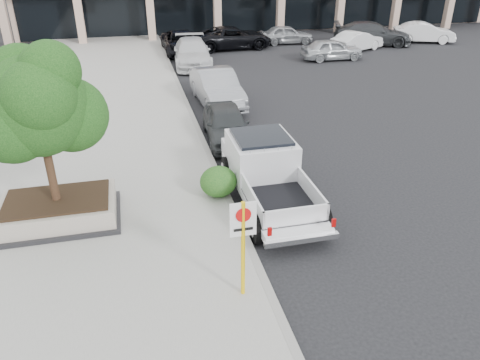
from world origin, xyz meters
name	(u,v)px	position (x,y,z in m)	size (l,w,h in m)	color
ground	(305,239)	(0.00, 0.00, 0.00)	(120.00, 120.00, 0.00)	black
sidewalk	(96,162)	(-5.50, 6.00, 0.07)	(8.00, 52.00, 0.15)	gray
curb	(207,151)	(-1.55, 6.00, 0.07)	(0.20, 52.00, 0.15)	gray
planter	(59,210)	(-6.29, 2.23, 0.48)	(3.20, 2.20, 0.68)	black
planter_tree	(44,104)	(-6.16, 2.38, 3.41)	(2.90, 2.55, 4.00)	black
no_parking_sign	(243,237)	(-2.13, -1.81, 1.63)	(0.55, 0.09, 2.30)	yellow
hedge	(218,182)	(-1.80, 2.57, 0.62)	(1.10, 0.99, 0.94)	#144617
pickup_truck	(270,176)	(-0.35, 2.07, 0.88)	(2.07, 5.58, 1.76)	silver
curb_car_a	(227,124)	(-0.59, 7.04, 0.68)	(1.60, 3.98, 1.36)	#2C2F31
curb_car_b	(217,88)	(-0.11, 11.49, 0.80)	(1.68, 4.83, 1.59)	gray
curb_car_c	(192,53)	(-0.14, 19.16, 0.77)	(2.16, 5.30, 1.54)	silver
curb_car_d	(182,43)	(-0.33, 22.58, 0.72)	(2.39, 5.19, 1.44)	black
lot_car_a	(332,49)	(8.73, 18.52, 0.66)	(1.57, 3.90, 1.33)	#AAAEB2
lot_car_b	(357,41)	(11.51, 20.61, 0.66)	(1.40, 4.02, 1.32)	silver
lot_car_c	(372,33)	(13.45, 22.19, 0.80)	(2.24, 5.52, 1.60)	#2D2F32
lot_car_d	(233,38)	(3.33, 23.27, 0.76)	(2.52, 5.47, 1.52)	black
lot_car_e	(287,34)	(7.53, 24.00, 0.66)	(1.57, 3.89, 1.33)	#93959A
lot_car_f	(424,32)	(17.60, 22.07, 0.72)	(1.52, 4.35, 1.43)	silver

